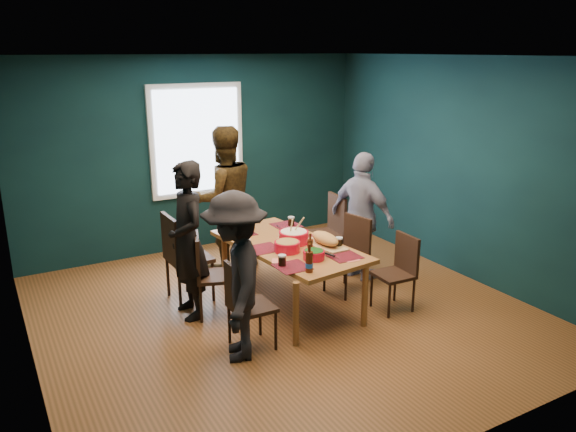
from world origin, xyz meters
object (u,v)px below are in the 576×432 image
at_px(person_back, 224,199).
at_px(person_near_left, 236,277).
at_px(chair_left_mid, 208,269).
at_px(chair_left_far, 180,251).
at_px(dining_table, 289,250).
at_px(bowl_herbs, 314,254).
at_px(chair_right_near, 400,267).
at_px(chair_right_mid, 351,248).
at_px(bowl_salad, 287,246).
at_px(person_far_left, 188,241).
at_px(bowl_dumpling, 294,236).
at_px(cutting_board, 325,240).
at_px(chair_right_far, 330,227).
at_px(chair_left_near, 244,301).
at_px(person_right, 362,217).

relative_size(person_back, person_near_left, 1.17).
bearing_deg(chair_left_mid, chair_left_far, 123.71).
xyz_separation_m(dining_table, bowl_herbs, (-0.01, -0.53, 0.12)).
bearing_deg(person_back, chair_right_near, 120.07).
height_order(chair_right_near, bowl_herbs, chair_right_near).
distance_m(chair_right_near, person_back, 2.43).
xyz_separation_m(chair_left_far, chair_right_mid, (1.84, -0.71, -0.07)).
xyz_separation_m(person_near_left, bowl_salad, (0.85, 0.55, -0.02)).
height_order(chair_left_far, person_far_left, person_far_left).
relative_size(person_near_left, bowl_salad, 5.76).
bearing_deg(bowl_herbs, dining_table, 89.23).
relative_size(chair_right_mid, person_back, 0.48).
height_order(chair_right_near, person_near_left, person_near_left).
bearing_deg(bowl_dumpling, person_far_left, 166.62).
relative_size(dining_table, cutting_board, 2.94).
bearing_deg(bowl_herbs, person_near_left, -167.20).
distance_m(chair_right_far, bowl_salad, 1.42).
relative_size(chair_left_near, person_back, 0.46).
relative_size(chair_right_near, person_back, 0.45).
bearing_deg(dining_table, person_near_left, -149.75).
bearing_deg(chair_left_mid, bowl_dumpling, 9.79).
relative_size(dining_table, person_back, 1.06).
distance_m(chair_left_near, person_right, 2.22).
distance_m(chair_left_far, chair_left_mid, 0.51).
distance_m(person_right, person_near_left, 2.33).
height_order(chair_left_mid, person_far_left, person_far_left).
xyz_separation_m(chair_right_far, chair_right_near, (0.01, -1.36, -0.08)).
relative_size(person_back, bowl_herbs, 8.37).
height_order(chair_left_far, cutting_board, chair_left_far).
bearing_deg(person_near_left, person_far_left, -153.82).
height_order(chair_left_near, person_far_left, person_far_left).
distance_m(chair_right_mid, person_near_left, 1.95).
height_order(chair_right_far, person_near_left, person_near_left).
bearing_deg(chair_right_near, chair_left_mid, 157.62).
xyz_separation_m(chair_left_far, cutting_board, (1.33, -0.91, 0.18)).
xyz_separation_m(chair_right_near, person_back, (-1.17, 2.08, 0.44)).
bearing_deg(person_near_left, bowl_salad, 144.61).
bearing_deg(chair_left_far, cutting_board, -35.46).
xyz_separation_m(chair_left_mid, person_near_left, (-0.09, -0.92, 0.26)).
bearing_deg(chair_left_far, bowl_dumpling, -32.24).
height_order(person_far_left, bowl_dumpling, person_far_left).
xyz_separation_m(dining_table, chair_left_far, (-1.02, 0.67, -0.05)).
distance_m(chair_left_mid, bowl_dumpling, 1.00).
height_order(chair_left_near, chair_right_mid, chair_right_mid).
distance_m(chair_left_far, person_far_left, 0.46).
bearing_deg(bowl_salad, person_right, 17.35).
bearing_deg(bowl_salad, chair_left_far, 135.73).
xyz_separation_m(person_right, bowl_dumpling, (-1.08, -0.19, -0.02)).
xyz_separation_m(chair_left_far, chair_right_far, (2.00, -0.01, -0.02)).
bearing_deg(person_far_left, bowl_dumpling, 77.77).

